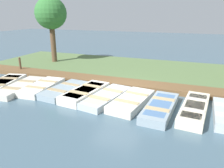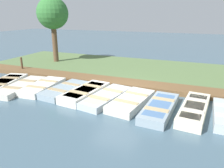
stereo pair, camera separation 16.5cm
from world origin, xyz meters
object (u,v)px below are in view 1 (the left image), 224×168
object	(u,v)px
rowboat_6	(132,101)
mooring_post_near	(20,65)
rowboat_0	(3,84)
rowboat_3	(64,90)
rowboat_7	(160,107)
rowboat_1	(20,87)
rowboat_5	(106,97)
park_tree_far_left	(51,14)
rowboat_4	(85,93)
rowboat_8	(194,109)
rowboat_2	(42,87)

from	to	relation	value
rowboat_6	mooring_post_near	distance (m)	9.43
rowboat_6	rowboat_0	bearing A→B (deg)	-80.88
rowboat_3	rowboat_7	world-z (taller)	rowboat_7
rowboat_0	rowboat_1	world-z (taller)	rowboat_0
rowboat_3	rowboat_5	distance (m)	2.51
rowboat_0	park_tree_far_left	xyz separation A→B (m)	(-6.33, -0.85, 3.83)
rowboat_1	rowboat_4	bearing A→B (deg)	89.06
rowboat_0	rowboat_3	world-z (taller)	rowboat_0
rowboat_0	park_tree_far_left	size ratio (longest dim) A/B	0.67
rowboat_5	mooring_post_near	bearing A→B (deg)	-98.84
rowboat_3	rowboat_5	world-z (taller)	rowboat_3
rowboat_1	rowboat_3	distance (m)	2.62
rowboat_6	rowboat_7	distance (m)	1.40
rowboat_4	rowboat_8	bearing A→B (deg)	95.58
rowboat_5	rowboat_8	xyz separation A→B (m)	(0.03, 4.09, 0.05)
rowboat_4	mooring_post_near	size ratio (longest dim) A/B	2.84
rowboat_7	park_tree_far_left	distance (m)	12.46
rowboat_3	rowboat_7	bearing A→B (deg)	89.93
rowboat_1	rowboat_6	bearing A→B (deg)	85.61
rowboat_5	rowboat_6	size ratio (longest dim) A/B	1.08
rowboat_6	park_tree_far_left	bearing A→B (deg)	-117.78
rowboat_8	park_tree_far_left	xyz separation A→B (m)	(-6.07, -11.36, 3.79)
rowboat_1	rowboat_3	bearing A→B (deg)	93.94
rowboat_6	rowboat_8	world-z (taller)	rowboat_8
rowboat_3	rowboat_6	world-z (taller)	rowboat_6
rowboat_8	park_tree_far_left	size ratio (longest dim) A/B	0.65
rowboat_5	rowboat_7	size ratio (longest dim) A/B	1.04
rowboat_7	mooring_post_near	size ratio (longest dim) A/B	2.90
rowboat_7	rowboat_8	distance (m)	1.43
rowboat_3	rowboat_6	bearing A→B (deg)	92.16
rowboat_1	rowboat_6	world-z (taller)	rowboat_6
rowboat_2	park_tree_far_left	xyz separation A→B (m)	(-5.93, -3.34, 3.83)
rowboat_2	rowboat_5	xyz separation A→B (m)	(0.11, 3.94, -0.01)
rowboat_0	rowboat_7	xyz separation A→B (m)	(0.09, 9.12, 0.02)
rowboat_6	rowboat_2	bearing A→B (deg)	-84.52
rowboat_4	mooring_post_near	world-z (taller)	mooring_post_near
rowboat_4	rowboat_8	size ratio (longest dim) A/B	0.92
rowboat_6	park_tree_far_left	distance (m)	11.24
rowboat_7	rowboat_8	bearing A→B (deg)	107.62
rowboat_0	rowboat_2	distance (m)	2.52
rowboat_1	rowboat_6	distance (m)	6.42
rowboat_7	park_tree_far_left	bearing A→B (deg)	-119.38
rowboat_7	rowboat_8	xyz separation A→B (m)	(-0.35, 1.39, 0.02)
rowboat_0	mooring_post_near	size ratio (longest dim) A/B	3.15
rowboat_5	rowboat_8	distance (m)	4.09
rowboat_0	rowboat_8	world-z (taller)	rowboat_8
park_tree_far_left	rowboat_2	bearing A→B (deg)	29.37
rowboat_0	park_tree_far_left	world-z (taller)	park_tree_far_left
rowboat_1	park_tree_far_left	world-z (taller)	park_tree_far_left
rowboat_4	mooring_post_near	distance (m)	7.01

